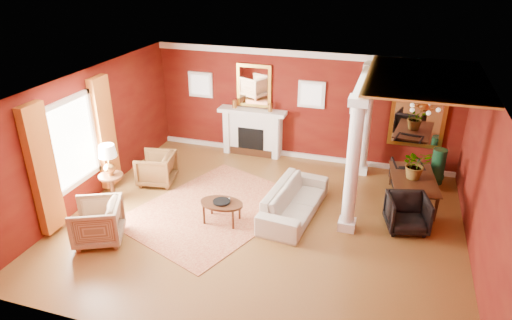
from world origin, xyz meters
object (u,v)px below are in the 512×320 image
(sofa, at_px, (294,196))
(armchair_leopard, at_px, (156,167))
(side_table, at_px, (109,164))
(dining_table, at_px, (414,183))
(coffee_table, at_px, (222,204))
(armchair_stripe, at_px, (97,220))

(sofa, distance_m, armchair_leopard, 3.54)
(sofa, relative_size, armchair_leopard, 2.67)
(side_table, distance_m, dining_table, 6.77)
(coffee_table, relative_size, side_table, 0.67)
(coffee_table, height_order, dining_table, dining_table)
(side_table, bearing_deg, dining_table, 16.97)
(armchair_leopard, bearing_deg, dining_table, 88.30)
(coffee_table, bearing_deg, dining_table, 28.70)
(armchair_stripe, xyz_separation_m, coffee_table, (2.04, 1.35, -0.04))
(armchair_leopard, relative_size, side_table, 0.62)
(coffee_table, distance_m, dining_table, 4.31)
(sofa, bearing_deg, side_table, 104.79)
(armchair_stripe, height_order, dining_table, dining_table)
(armchair_leopard, bearing_deg, armchair_stripe, -8.04)
(armchair_stripe, distance_m, dining_table, 6.76)
(armchair_leopard, bearing_deg, sofa, 72.77)
(sofa, height_order, armchair_stripe, armchair_stripe)
(side_table, relative_size, dining_table, 0.80)
(side_table, height_order, dining_table, side_table)
(coffee_table, bearing_deg, side_table, 177.86)
(armchair_leopard, height_order, coffee_table, armchair_leopard)
(armchair_leopard, relative_size, armchair_stripe, 0.93)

